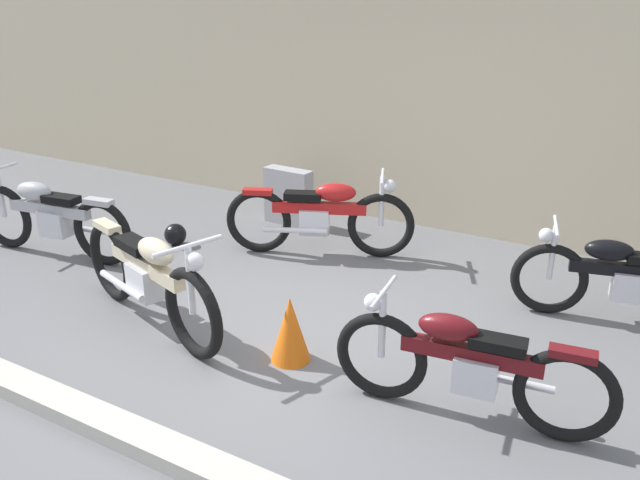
{
  "coord_description": "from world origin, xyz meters",
  "views": [
    {
      "loc": [
        2.72,
        -4.0,
        2.81
      ],
      "look_at": [
        -0.16,
        0.98,
        0.55
      ],
      "focal_mm": 36.58,
      "sensor_mm": 36.0,
      "label": 1
    }
  ],
  "objects_px": {
    "traffic_cone": "(290,329)",
    "motorcycle_silver": "(50,217)",
    "helmet": "(175,234)",
    "motorcycle_black": "(623,279)",
    "stone_marker": "(288,197)",
    "motorcycle_red": "(321,216)",
    "motorcycle_cream": "(148,277)",
    "motorcycle_maroon": "(468,365)"
  },
  "relations": [
    {
      "from": "motorcycle_maroon",
      "to": "motorcycle_cream",
      "type": "height_order",
      "value": "motorcycle_cream"
    },
    {
      "from": "traffic_cone",
      "to": "motorcycle_red",
      "type": "height_order",
      "value": "motorcycle_red"
    },
    {
      "from": "helmet",
      "to": "motorcycle_black",
      "type": "xyz_separation_m",
      "value": [
        4.66,
        0.57,
        0.29
      ]
    },
    {
      "from": "motorcycle_maroon",
      "to": "motorcycle_silver",
      "type": "relative_size",
      "value": 0.92
    },
    {
      "from": "motorcycle_red",
      "to": "motorcycle_black",
      "type": "height_order",
      "value": "motorcycle_red"
    },
    {
      "from": "motorcycle_cream",
      "to": "motorcycle_black",
      "type": "bearing_deg",
      "value": 48.23
    },
    {
      "from": "stone_marker",
      "to": "motorcycle_black",
      "type": "distance_m",
      "value": 3.98
    },
    {
      "from": "motorcycle_maroon",
      "to": "motorcycle_red",
      "type": "bearing_deg",
      "value": -48.52
    },
    {
      "from": "helmet",
      "to": "motorcycle_silver",
      "type": "xyz_separation_m",
      "value": [
        -0.95,
        -0.91,
        0.32
      ]
    },
    {
      "from": "stone_marker",
      "to": "motorcycle_black",
      "type": "height_order",
      "value": "motorcycle_black"
    },
    {
      "from": "helmet",
      "to": "motorcycle_black",
      "type": "relative_size",
      "value": 0.13
    },
    {
      "from": "motorcycle_silver",
      "to": "motorcycle_black",
      "type": "height_order",
      "value": "motorcycle_silver"
    },
    {
      "from": "stone_marker",
      "to": "motorcycle_cream",
      "type": "height_order",
      "value": "motorcycle_cream"
    },
    {
      "from": "stone_marker",
      "to": "traffic_cone",
      "type": "xyz_separation_m",
      "value": [
        1.74,
        -2.7,
        -0.08
      ]
    },
    {
      "from": "stone_marker",
      "to": "motorcycle_maroon",
      "type": "bearing_deg",
      "value": -40.57
    },
    {
      "from": "motorcycle_red",
      "to": "motorcycle_black",
      "type": "xyz_separation_m",
      "value": [
        3.07,
        -0.03,
        -0.03
      ]
    },
    {
      "from": "traffic_cone",
      "to": "motorcycle_silver",
      "type": "height_order",
      "value": "motorcycle_silver"
    },
    {
      "from": "traffic_cone",
      "to": "motorcycle_black",
      "type": "bearing_deg",
      "value": 42.48
    },
    {
      "from": "motorcycle_maroon",
      "to": "traffic_cone",
      "type": "bearing_deg",
      "value": -8.17
    },
    {
      "from": "traffic_cone",
      "to": "motorcycle_black",
      "type": "height_order",
      "value": "motorcycle_black"
    },
    {
      "from": "motorcycle_silver",
      "to": "stone_marker",
      "type": "bearing_deg",
      "value": -136.12
    },
    {
      "from": "helmet",
      "to": "motorcycle_cream",
      "type": "bearing_deg",
      "value": -54.23
    },
    {
      "from": "motorcycle_silver",
      "to": "motorcycle_black",
      "type": "relative_size",
      "value": 1.1
    },
    {
      "from": "motorcycle_maroon",
      "to": "motorcycle_silver",
      "type": "height_order",
      "value": "motorcycle_silver"
    },
    {
      "from": "traffic_cone",
      "to": "motorcycle_red",
      "type": "bearing_deg",
      "value": 113.68
    },
    {
      "from": "motorcycle_maroon",
      "to": "motorcycle_black",
      "type": "height_order",
      "value": "motorcycle_maroon"
    },
    {
      "from": "traffic_cone",
      "to": "motorcycle_maroon",
      "type": "xyz_separation_m",
      "value": [
        1.44,
        -0.03,
        0.14
      ]
    },
    {
      "from": "stone_marker",
      "to": "motorcycle_maroon",
      "type": "distance_m",
      "value": 4.19
    },
    {
      "from": "stone_marker",
      "to": "motorcycle_silver",
      "type": "distance_m",
      "value": 2.76
    },
    {
      "from": "stone_marker",
      "to": "helmet",
      "type": "xyz_separation_m",
      "value": [
        -0.74,
        -1.27,
        -0.23
      ]
    },
    {
      "from": "stone_marker",
      "to": "traffic_cone",
      "type": "relative_size",
      "value": 1.28
    },
    {
      "from": "helmet",
      "to": "motorcycle_maroon",
      "type": "bearing_deg",
      "value": -20.32
    },
    {
      "from": "stone_marker",
      "to": "helmet",
      "type": "height_order",
      "value": "stone_marker"
    },
    {
      "from": "traffic_cone",
      "to": "motorcycle_silver",
      "type": "xyz_separation_m",
      "value": [
        -3.43,
        0.52,
        0.18
      ]
    },
    {
      "from": "motorcycle_cream",
      "to": "motorcycle_silver",
      "type": "bearing_deg",
      "value": 179.76
    },
    {
      "from": "motorcycle_red",
      "to": "motorcycle_cream",
      "type": "relative_size",
      "value": 0.92
    },
    {
      "from": "motorcycle_silver",
      "to": "motorcycle_cream",
      "type": "bearing_deg",
      "value": 154.29
    },
    {
      "from": "motorcycle_red",
      "to": "motorcycle_cream",
      "type": "distance_m",
      "value": 2.21
    },
    {
      "from": "traffic_cone",
      "to": "motorcycle_cream",
      "type": "distance_m",
      "value": 1.38
    },
    {
      "from": "motorcycle_red",
      "to": "traffic_cone",
      "type": "bearing_deg",
      "value": -90.08
    },
    {
      "from": "motorcycle_red",
      "to": "stone_marker",
      "type": "bearing_deg",
      "value": 117.87
    },
    {
      "from": "motorcycle_maroon",
      "to": "motorcycle_silver",
      "type": "bearing_deg",
      "value": -13.55
    }
  ]
}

